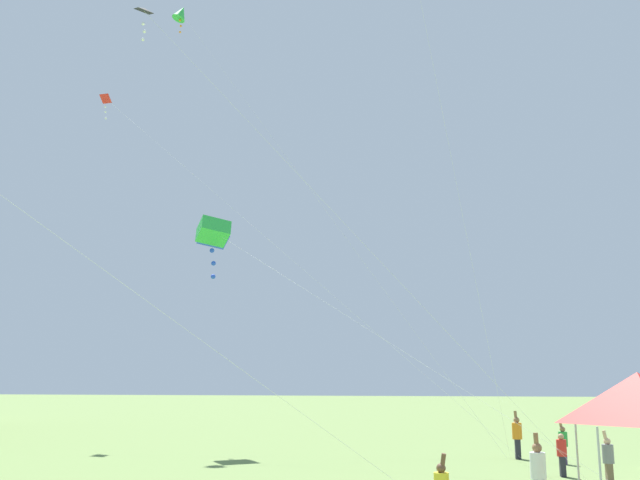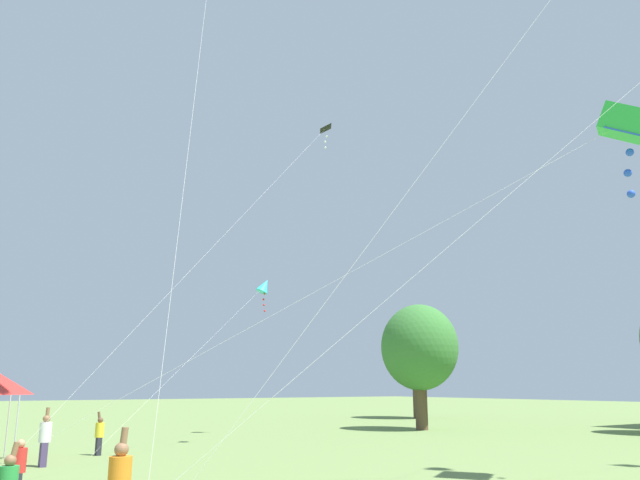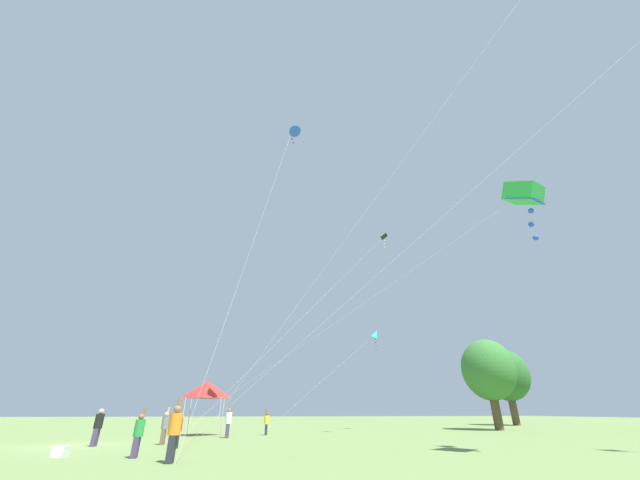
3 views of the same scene
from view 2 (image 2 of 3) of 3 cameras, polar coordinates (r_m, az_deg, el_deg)
name	(u,v)px [view 2 (image 2 of 3)]	position (r m, az deg, el deg)	size (l,w,h in m)	color
tree_far_centre	(416,351)	(56.73, 8.80, -10.02)	(5.88, 5.29, 8.87)	brown
tree_far_right	(419,348)	(42.23, 9.07, -9.70)	(5.35, 4.81, 8.07)	brown
person_white_shirt	(45,438)	(25.16, -23.86, -16.21)	(0.42, 0.42, 2.03)	#473860
person_yellow_shirt	(99,434)	(28.38, -19.53, -16.38)	(0.36, 0.36, 1.74)	#282833
person_red_shirt	(18,468)	(17.94, -25.88, -18.27)	(0.35, 0.35, 1.49)	#282833
kite_green_box_1	(623,125)	(22.27, 25.98, 9.43)	(10.95, 17.87, 11.68)	silver
kite_black_delta_2	(322,132)	(31.70, 0.19, 9.83)	(4.81, 14.40, 15.69)	silver
kite_cyan_diamond_3	(264,286)	(38.32, -5.11, -4.23)	(7.01, 11.71, 9.33)	silver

